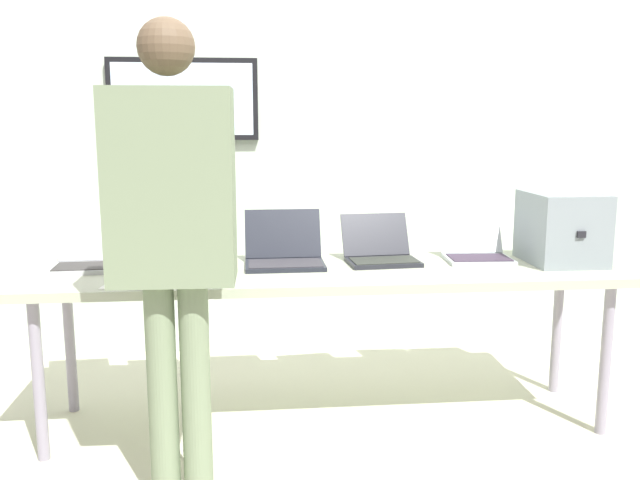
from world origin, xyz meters
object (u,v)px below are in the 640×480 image
Objects in this scene: person at (173,220)px; laptop_station_2 at (284,253)px; coffee_mug at (159,275)px; laptop_station_3 at (380,251)px; equipment_box at (562,228)px; laptop_station_0 at (93,256)px; laptop_station_1 at (190,253)px; workbench at (328,280)px; laptop_station_4 at (475,248)px.

laptop_station_2 is at bearing 59.64° from person.
laptop_station_3 is at bearing 20.55° from coffee_mug.
equipment_box is 1.91m from coffee_mug.
laptop_station_2 is (0.90, -0.03, 0.00)m from laptop_station_0.
laptop_station_0 is 4.10× the size of coffee_mug.
equipment_box is 1.30× the size of laptop_station_1.
laptop_station_1 is at bearing 74.73° from coffee_mug.
laptop_station_1 is at bearing -179.20° from laptop_station_3.
equipment_box is 1.35m from laptop_station_2.
laptop_station_2 is at bearing -2.20° from laptop_station_0.
laptop_station_3 is (0.27, 0.13, 0.10)m from workbench.
person is (-1.38, -0.77, 0.28)m from laptop_station_4.
laptop_station_4 is 4.10× the size of coffee_mug.
laptop_station_2 is 4.20× the size of coffee_mug.
laptop_station_2 reaches higher than workbench.
laptop_station_2 is at bearing 176.54° from equipment_box.
coffee_mug reaches higher than workbench.
laptop_station_4 is (0.48, 0.02, 0.00)m from laptop_station_3.
laptop_station_1 is at bearing 90.95° from person.
laptop_station_2 is 0.95m from laptop_station_4.
person is at bearing -159.73° from equipment_box.
workbench is 30.54× the size of coffee_mug.
workbench is 0.25m from laptop_station_2.
laptop_station_3 reaches higher than workbench.
laptop_station_1 is 0.84× the size of laptop_station_3.
laptop_station_2 is 1.03× the size of laptop_station_4.
laptop_station_2 is 0.89m from person.
workbench is 1.11m from laptop_station_0.
laptop_station_2 is 0.65m from coffee_mug.
coffee_mug is (-1.88, -0.28, -0.13)m from equipment_box.
laptop_station_4 is at bearing 11.20° from workbench.
person is at bearing -135.23° from workbench.
laptop_station_4 is at bearing 2.24° from laptop_station_2.
laptop_station_3 is (-0.87, 0.10, -0.12)m from equipment_box.
coffee_mug is at bearing -146.25° from laptop_station_2.
laptop_station_4 reaches higher than coffee_mug.
person reaches higher than laptop_station_4.
laptop_station_0 is 0.98× the size of laptop_station_2.
laptop_station_3 is at bearing -0.75° from laptop_station_0.
person is at bearing -89.05° from laptop_station_1.
laptop_station_3 is at bearing -177.53° from laptop_station_4.
coffee_mug is at bearing -171.49° from equipment_box.
laptop_station_3 is at bearing 2.01° from laptop_station_2.
laptop_station_0 is (-2.23, 0.12, -0.12)m from equipment_box.
equipment_box is 1.09× the size of laptop_station_4.
laptop_station_4 is (0.75, 0.15, 0.11)m from workbench.
laptop_station_2 is at bearing -177.99° from laptop_station_3.
workbench is at bearing 18.69° from coffee_mug.
laptop_station_4 reaches higher than workbench.
person reaches higher than equipment_box.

